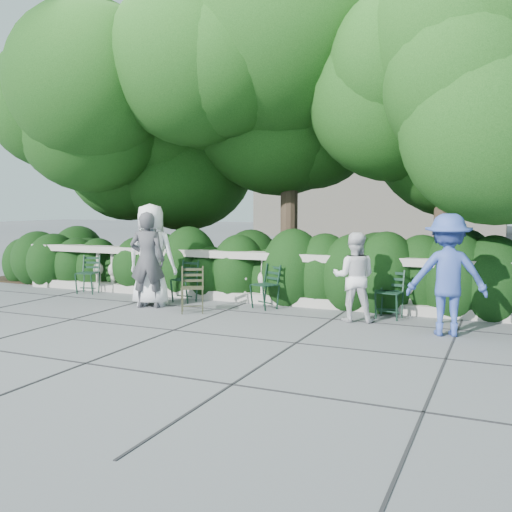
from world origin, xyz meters
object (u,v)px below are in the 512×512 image
at_px(chair_e, 386,318).
at_px(person_older_blue, 447,275).
at_px(person_woman_grey, 147,260).
at_px(chair_weathered, 192,314).
at_px(chair_b, 85,294).
at_px(chair_d, 386,320).
at_px(chair_c, 259,310).
at_px(chair_a, 180,303).
at_px(person_casual_man, 354,277).
at_px(person_businessman, 151,255).

relative_size(chair_e, person_older_blue, 0.47).
xyz_separation_m(chair_e, person_woman_grey, (-4.28, -0.85, 0.90)).
bearing_deg(person_woman_grey, chair_weathered, 148.36).
distance_m(chair_weathered, person_older_blue, 4.34).
relative_size(chair_b, chair_d, 1.00).
xyz_separation_m(chair_c, chair_d, (2.33, 0.02, 0.00)).
bearing_deg(chair_e, person_woman_grey, -177.54).
xyz_separation_m(chair_a, person_casual_man, (3.53, -0.29, 0.74)).
bearing_deg(chair_b, chair_e, -11.26).
bearing_deg(chair_c, person_older_blue, 14.28).
distance_m(chair_d, person_casual_man, 0.93).
xyz_separation_m(chair_c, person_businessman, (-2.03, -0.45, 0.97)).
height_order(chair_a, person_businessman, person_businessman).
xyz_separation_m(chair_b, chair_c, (4.11, -0.07, 0.00)).
bearing_deg(person_woman_grey, chair_d, 169.29).
distance_m(person_businessman, person_casual_man, 3.89).
xyz_separation_m(person_woman_grey, person_casual_man, (3.84, 0.35, -0.16)).
bearing_deg(chair_d, chair_b, -173.99).
height_order(chair_b, chair_c, same).
bearing_deg(chair_b, person_businessman, -26.68).
bearing_deg(person_businessman, person_casual_man, 173.75).
bearing_deg(chair_c, person_casual_man, 17.32).
bearing_deg(person_older_blue, person_businessman, -16.81).
distance_m(chair_a, chair_e, 3.98).
height_order(chair_b, person_older_blue, person_older_blue).
relative_size(chair_c, person_businessman, 0.43).
bearing_deg(chair_b, person_casual_man, -15.95).
bearing_deg(chair_d, person_woman_grey, -164.91).
distance_m(chair_c, chair_weathered, 1.25).
xyz_separation_m(chair_a, person_businessman, (-0.35, -0.46, 0.97)).
relative_size(chair_e, chair_weathered, 1.00).
height_order(chair_e, person_casual_man, person_casual_man).
height_order(chair_b, chair_weathered, same).
distance_m(chair_c, person_casual_man, 2.01).
relative_size(chair_d, chair_e, 1.00).
bearing_deg(chair_e, chair_d, -86.95).
xyz_separation_m(chair_a, chair_c, (1.69, -0.00, 0.00)).
bearing_deg(person_woman_grey, chair_b, -37.78).
xyz_separation_m(chair_d, person_casual_man, (-0.48, -0.30, 0.74)).
height_order(person_businessman, person_older_blue, person_businessman).
xyz_separation_m(chair_e, person_businessman, (-4.32, -0.67, 0.97)).
distance_m(chair_weathered, person_woman_grey, 1.44).
bearing_deg(chair_a, chair_weathered, -42.52).
height_order(chair_weathered, person_older_blue, person_older_blue).
bearing_deg(chair_c, chair_b, -154.83).
height_order(chair_e, person_older_blue, person_older_blue).
bearing_deg(person_woman_grey, person_casual_man, 165.90).
xyz_separation_m(chair_e, person_casual_man, (-0.44, -0.50, 0.74)).
distance_m(chair_d, person_businessman, 4.49).
height_order(chair_b, person_casual_man, person_casual_man).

